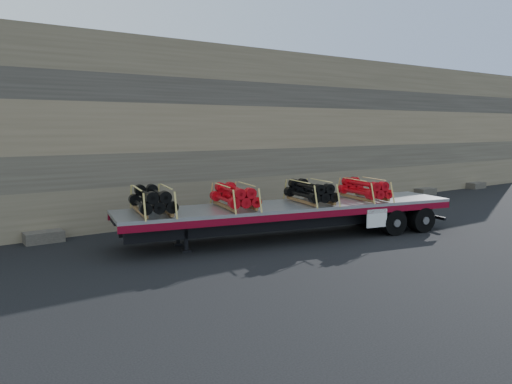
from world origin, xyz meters
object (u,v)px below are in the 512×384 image
Objects in this scene: bundle_midrear at (310,192)px; bundle_rear at (364,189)px; bundle_front at (152,201)px; trailer at (291,221)px; bundle_midfront at (235,197)px.

bundle_midrear reaches higher than bundle_rear.
bundle_rear is at bearing -0.00° from bundle_front.
bundle_midfront is at bearing -180.00° from trailer.
trailer is at bearing 180.00° from bundle_rear.
bundle_front reaches higher than bundle_midrear.
bundle_rear is at bearing -0.00° from trailer.
bundle_midfront reaches higher than trailer.
bundle_midfront is (2.57, -0.56, -0.02)m from bundle_front.
bundle_midrear is at bearing -0.00° from bundle_front.
trailer is 4.75m from bundle_front.
bundle_front is (-4.55, 1.00, 0.96)m from trailer.
bundle_rear is (2.86, -0.63, 0.93)m from trailer.
bundle_midfront is at bearing 180.00° from bundle_midrear.
trailer is 5.47× the size of bundle_front.
bundle_front is 1.05× the size of bundle_midrear.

